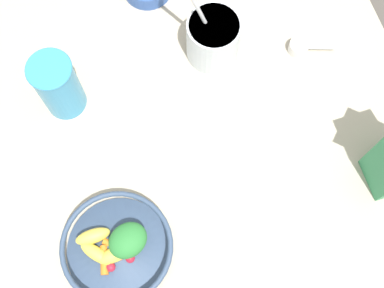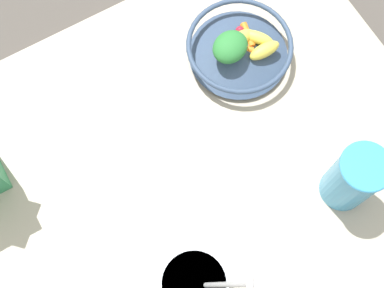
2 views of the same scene
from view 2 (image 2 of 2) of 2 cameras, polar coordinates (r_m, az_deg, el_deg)
ground_plane at (r=1.00m, az=2.09°, el=-7.42°), size 6.00×6.00×0.00m
countertop at (r=0.98m, az=2.12°, el=-7.22°), size 0.93×0.93×0.04m
fruit_bowl at (r=1.04m, az=5.05°, el=10.13°), size 0.20×0.20×0.08m
yogurt_tub at (r=0.89m, az=0.24°, el=-14.85°), size 0.12×0.11×0.25m
drinking_cup at (r=0.94m, az=16.87°, el=-3.49°), size 0.09×0.09×0.15m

